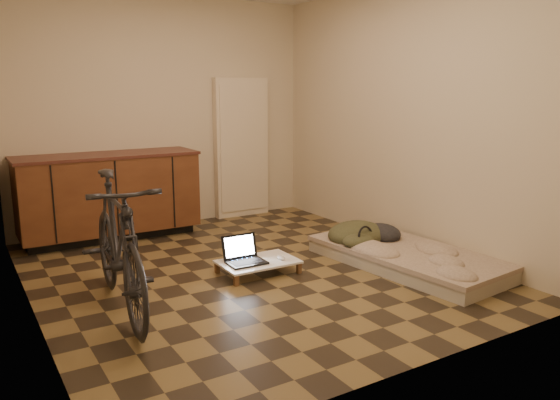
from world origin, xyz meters
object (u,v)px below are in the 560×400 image
futon (408,257)px  laptop (244,256)px  bicycle (118,238)px  lap_desk (258,262)px

futon → laptop: laptop is taller
laptop → bicycle: bearing=-165.9°
laptop → futon: bearing=-20.7°
lap_desk → futon: bearing=-22.3°
lap_desk → bicycle: bearing=-169.8°
bicycle → lap_desk: bearing=14.4°
bicycle → lap_desk: 1.34m
bicycle → futon: bicycle is taller
laptop → lap_desk: bearing=-15.7°
bicycle → laptop: size_ratio=5.17×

